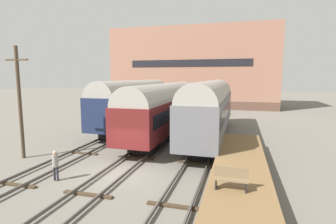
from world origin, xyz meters
TOP-DOWN VIEW (x-y plane):
  - ground_plane at (0.00, 0.00)m, footprint 200.00×200.00m
  - track_left at (-4.35, 0.00)m, footprint 2.60×60.00m
  - track_middle at (0.00, 0.00)m, footprint 2.60×60.00m
  - track_right at (4.35, 0.00)m, footprint 2.60×60.00m
  - train_car_navy at (-4.35, 13.37)m, footprint 2.95×16.17m
  - train_car_maroon at (0.00, 10.52)m, footprint 3.06×17.73m
  - train_car_grey at (4.35, 10.61)m, footprint 2.97×18.22m
  - station_platform at (7.06, 0.54)m, footprint 2.79×14.93m
  - bench at (6.68, -2.91)m, footprint 1.40×0.40m
  - person_worker at (-2.71, -1.85)m, footprint 0.32×0.32m
  - utility_pole at (-7.70, 1.04)m, footprint 1.80×0.24m
  - warehouse_building at (-2.03, 38.38)m, footprint 30.78×11.43m

SIDE VIEW (x-z plane):
  - ground_plane at x=0.00m, z-range 0.00..0.00m
  - track_left at x=-4.35m, z-range 0.01..0.27m
  - track_middle at x=0.00m, z-range 0.01..0.27m
  - track_right at x=4.35m, z-range 0.01..0.27m
  - station_platform at x=7.06m, z-range 0.46..1.54m
  - person_worker at x=-2.71m, z-range 0.17..1.87m
  - bench at x=6.68m, z-range 1.11..2.02m
  - train_car_maroon at x=0.00m, z-range 0.34..5.44m
  - train_car_navy at x=-4.35m, z-range 0.37..5.70m
  - train_car_grey at x=4.35m, z-range 0.38..5.74m
  - utility_pole at x=-7.70m, z-range 0.16..7.92m
  - warehouse_building at x=-2.03m, z-range 0.00..14.76m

